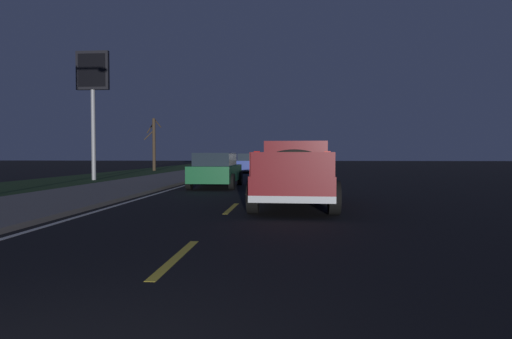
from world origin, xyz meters
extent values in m
plane|color=black|center=(27.00, 0.00, 0.00)|extent=(144.00, 144.00, 0.00)
cube|color=slate|center=(27.00, 5.70, 0.06)|extent=(108.00, 4.00, 0.12)
cube|color=#1E3819|center=(27.00, 10.70, 0.00)|extent=(108.00, 6.00, 0.01)
cube|color=yellow|center=(3.67, 0.00, 0.00)|extent=(2.40, 0.14, 0.01)
cube|color=yellow|center=(9.46, 0.00, 0.00)|extent=(2.40, 0.14, 0.01)
cube|color=yellow|center=(14.87, 0.00, 0.00)|extent=(2.40, 0.14, 0.01)
cube|color=yellow|center=(20.29, 0.00, 0.00)|extent=(2.40, 0.14, 0.01)
cube|color=yellow|center=(25.72, 0.00, 0.00)|extent=(2.40, 0.14, 0.01)
cube|color=yellow|center=(32.61, 0.00, 0.00)|extent=(2.40, 0.14, 0.01)
cube|color=yellow|center=(38.95, 0.00, 0.00)|extent=(2.40, 0.14, 0.01)
cube|color=yellow|center=(45.30, 0.00, 0.00)|extent=(2.40, 0.14, 0.01)
cube|color=yellow|center=(51.35, 0.00, 0.00)|extent=(2.40, 0.14, 0.01)
cube|color=yellow|center=(58.28, 0.00, 0.00)|extent=(2.40, 0.14, 0.01)
cube|color=yellow|center=(64.25, 0.00, 0.00)|extent=(2.40, 0.14, 0.01)
cube|color=yellow|center=(71.04, 0.00, 0.00)|extent=(2.40, 0.14, 0.01)
cube|color=yellow|center=(76.74, 0.00, 0.00)|extent=(2.40, 0.14, 0.01)
cube|color=silver|center=(27.00, 3.40, 0.00)|extent=(108.00, 0.14, 0.01)
cube|color=maroon|center=(10.24, -1.75, 0.67)|extent=(5.47, 2.21, 0.60)
cube|color=maroon|center=(11.43, -1.80, 1.42)|extent=(2.23, 1.92, 0.90)
cube|color=#1E2833|center=(10.38, -1.76, 1.47)|extent=(0.10, 1.44, 0.50)
cube|color=maroon|center=(9.20, -0.77, 1.25)|extent=(3.02, 0.20, 0.56)
cube|color=maroon|center=(9.12, -2.65, 1.25)|extent=(3.02, 0.20, 0.56)
cube|color=maroon|center=(7.58, -1.64, 1.25)|extent=(0.15, 1.88, 0.56)
cube|color=silver|center=(7.58, -1.64, 0.45)|extent=(0.20, 2.00, 0.16)
cube|color=red|center=(7.62, -0.85, 1.45)|extent=(0.07, 0.14, 0.20)
cube|color=red|center=(7.56, -2.44, 1.45)|extent=(0.07, 0.14, 0.20)
ellipsoid|color=#4C422D|center=(9.16, -1.71, 1.29)|extent=(2.65, 1.62, 0.64)
sphere|color=silver|center=(9.68, -1.37, 1.15)|extent=(0.40, 0.40, 0.40)
sphere|color=beige|center=(8.55, -1.98, 1.13)|extent=(0.34, 0.34, 0.34)
cylinder|color=black|center=(12.06, -0.82, 0.42)|extent=(0.84, 0.28, 0.84)
cylinder|color=black|center=(11.98, -2.82, 0.42)|extent=(0.84, 0.28, 0.84)
cylinder|color=black|center=(8.50, -0.68, 0.42)|extent=(0.84, 0.28, 0.84)
cylinder|color=black|center=(8.42, -2.68, 0.42)|extent=(0.84, 0.28, 0.84)
cube|color=black|center=(35.38, -1.81, 0.63)|extent=(4.41, 1.83, 0.70)
cube|color=#1E2833|center=(35.13, -1.81, 1.26)|extent=(2.48, 1.60, 0.56)
cylinder|color=black|center=(36.87, -0.90, 0.34)|extent=(0.68, 0.22, 0.68)
cylinder|color=black|center=(36.88, -2.70, 0.34)|extent=(0.68, 0.22, 0.68)
cylinder|color=black|center=(33.87, -0.92, 0.34)|extent=(0.68, 0.22, 0.68)
cylinder|color=black|center=(33.89, -2.72, 0.34)|extent=(0.68, 0.22, 0.68)
cube|color=red|center=(33.23, -1.83, 0.68)|extent=(0.09, 1.51, 0.10)
cube|color=navy|center=(33.16, 1.77, 0.63)|extent=(4.43, 1.87, 0.70)
cube|color=#1E2833|center=(32.91, 1.76, 1.26)|extent=(2.49, 1.62, 0.56)
cylinder|color=black|center=(34.64, 2.69, 0.34)|extent=(0.68, 0.22, 0.68)
cylinder|color=black|center=(34.67, 0.89, 0.34)|extent=(0.68, 0.22, 0.68)
cylinder|color=black|center=(31.65, 2.64, 0.34)|extent=(0.68, 0.22, 0.68)
cylinder|color=black|center=(31.68, 0.84, 0.34)|extent=(0.68, 0.22, 0.68)
cube|color=red|center=(31.01, 1.73, 0.68)|extent=(0.10, 1.51, 0.10)
cube|color=#14592D|center=(17.26, 1.75, 0.63)|extent=(4.41, 1.82, 0.70)
cube|color=#1E2833|center=(17.01, 1.75, 1.26)|extent=(2.47, 1.59, 0.56)
cylinder|color=black|center=(18.75, 2.65, 0.34)|extent=(0.68, 0.22, 0.68)
cylinder|color=black|center=(18.76, 0.85, 0.34)|extent=(0.68, 0.22, 0.68)
cylinder|color=black|center=(15.76, 2.64, 0.34)|extent=(0.68, 0.22, 0.68)
cylinder|color=black|center=(15.76, 0.84, 0.34)|extent=(0.68, 0.22, 0.68)
cube|color=red|center=(15.11, 1.74, 0.68)|extent=(0.09, 1.51, 0.10)
cube|color=silver|center=(16.75, -1.65, 0.63)|extent=(4.43, 1.89, 0.70)
cube|color=#1E2833|center=(16.50, -1.65, 1.26)|extent=(2.49, 1.63, 0.56)
cylinder|color=black|center=(18.27, -0.78, 0.34)|extent=(0.68, 0.22, 0.68)
cylinder|color=black|center=(18.23, -2.58, 0.34)|extent=(0.68, 0.22, 0.68)
cylinder|color=black|center=(15.28, -0.72, 0.34)|extent=(0.68, 0.22, 0.68)
cylinder|color=black|center=(15.24, -2.52, 0.34)|extent=(0.68, 0.22, 0.68)
cube|color=red|center=(14.60, -1.61, 0.68)|extent=(0.11, 1.51, 0.10)
cylinder|color=#99999E|center=(22.15, 9.72, 3.69)|extent=(0.24, 0.24, 7.38)
cube|color=black|center=(22.15, 9.72, 6.28)|extent=(0.24, 1.90, 2.20)
cube|color=black|center=(22.02, 9.72, 6.28)|extent=(0.04, 1.60, 1.87)
cylinder|color=#423323|center=(36.69, 10.76, 2.35)|extent=(0.28, 0.28, 4.71)
cylinder|color=#423323|center=(36.72, 11.21, 3.24)|extent=(0.15, 0.97, 0.93)
cylinder|color=#423323|center=(37.06, 10.56, 4.36)|extent=(0.81, 0.54, 0.87)
cylinder|color=#423323|center=(36.94, 11.14, 3.91)|extent=(0.55, 0.87, 1.06)
cylinder|color=#423323|center=(37.03, 10.91, 3.14)|extent=(0.76, 0.42, 1.03)
camera|label=1|loc=(-2.50, -1.64, 1.48)|focal=31.09mm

